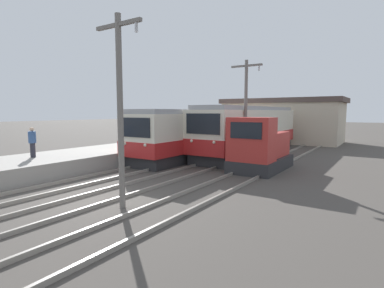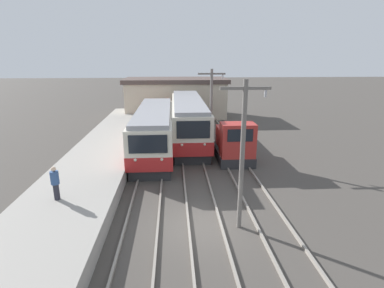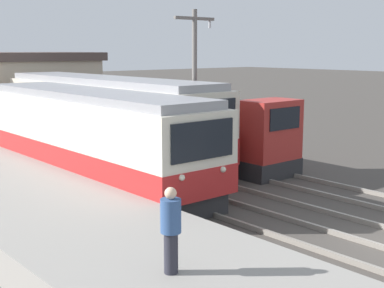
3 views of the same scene
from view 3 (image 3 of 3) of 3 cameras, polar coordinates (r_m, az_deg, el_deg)
name	(u,v)px [view 3 (image 3 of 3)]	position (r m, az deg, el deg)	size (l,w,h in m)	color
track_left	(353,277)	(12.34, 16.84, -13.41)	(1.54, 60.00, 0.14)	gray
commuter_train_left	(90,141)	(19.85, -10.88, 0.35)	(2.84, 12.53, 3.44)	#28282B
commuter_train_center	(105,121)	(24.24, -9.30, 2.39)	(2.84, 14.23, 3.69)	#28282B
shunting_locomotive	(245,142)	(21.70, 5.63, 0.23)	(2.40, 4.62, 3.00)	#28282B
catenary_mast_mid	(195,84)	(21.39, 0.29, 6.41)	(2.00, 0.20, 6.43)	slate
person_on_platform	(171,227)	(9.73, -2.27, -8.84)	(0.38, 0.38, 1.61)	#282833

